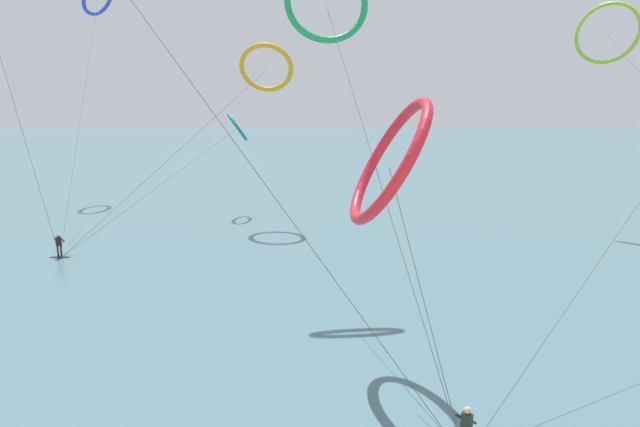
# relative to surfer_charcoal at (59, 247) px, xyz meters

# --- Properties ---
(sea_water) EXTENTS (400.00, 200.00, 0.08)m
(sea_water) POSITION_rel_surfer_charcoal_xyz_m (17.84, 74.76, -0.78)
(sea_water) COLOR #476B75
(sea_water) RESTS_ON ground
(surfer_charcoal) EXTENTS (1.40, 0.70, 1.70)m
(surfer_charcoal) POSITION_rel_surfer_charcoal_xyz_m (0.00, 0.00, 0.00)
(surfer_charcoal) COLOR black
(surfer_charcoal) RESTS_ON ground
(kite_amber) EXTENTS (16.42, 13.07, 15.57)m
(kite_amber) POSITION_rel_surfer_charcoal_xyz_m (13.94, 11.41, 12.66)
(kite_amber) COLOR orange
(kite_amber) RESTS_ON ground
(kite_emerald) EXTENTS (6.04, 18.34, 18.43)m
(kite_emerald) POSITION_rel_surfer_charcoal_xyz_m (18.32, -6.06, 15.32)
(kite_emerald) COLOR #199351
(kite_emerald) RESTS_ON ground
(kite_teal) EXTENTS (12.10, 17.34, 9.64)m
(kite_teal) POSITION_rel_surfer_charcoal_xyz_m (10.84, 15.59, 7.41)
(kite_teal) COLOR teal
(kite_teal) RESTS_ON ground
(kite_lime) EXTENTS (4.83, 32.42, 18.75)m
(kite_lime) POSITION_rel_surfer_charcoal_xyz_m (42.00, 8.90, 15.36)
(kite_lime) COLOR #8CC62D
(kite_lime) RESTS_ON ground
(kite_crimson) EXTENTS (3.41, 9.22, 11.17)m
(kite_crimson) POSITION_rel_surfer_charcoal_xyz_m (20.32, -16.92, 7.81)
(kite_crimson) COLOR red
(kite_crimson) RESTS_ON ground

